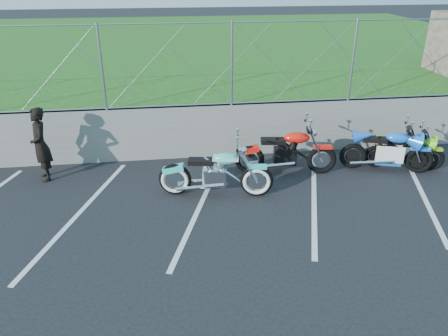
{
  "coord_description": "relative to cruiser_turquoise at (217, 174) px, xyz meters",
  "views": [
    {
      "loc": [
        -0.57,
        -6.75,
        4.47
      ],
      "look_at": [
        0.52,
        1.3,
        0.64
      ],
      "focal_mm": 35.0,
      "sensor_mm": 36.0,
      "label": 1
    }
  ],
  "objects": [
    {
      "name": "ground",
      "position": [
        -0.38,
        -1.35,
        -0.48
      ],
      "size": [
        90.0,
        90.0,
        0.0
      ],
      "primitive_type": "plane",
      "color": "black",
      "rests_on": "ground"
    },
    {
      "name": "chain_link_fence",
      "position": [
        -0.38,
        2.15,
        1.82
      ],
      "size": [
        28.0,
        0.03,
        2.0
      ],
      "color": "gray",
      "rests_on": "retaining_wall"
    },
    {
      "name": "parking_lines",
      "position": [
        0.82,
        -0.35,
        -0.48
      ],
      "size": [
        18.29,
        4.31,
        0.01
      ],
      "color": "silver",
      "rests_on": "ground"
    },
    {
      "name": "sportbike_green",
      "position": [
        4.59,
        0.72,
        -0.07
      ],
      "size": [
        1.82,
        0.71,
        0.96
      ],
      "rotation": [
        0.0,
        0.0,
        -0.27
      ],
      "color": "black",
      "rests_on": "ground"
    },
    {
      "name": "cruiser_turquoise",
      "position": [
        0.0,
        0.0,
        0.0
      ],
      "size": [
        2.39,
        0.75,
        1.2
      ],
      "rotation": [
        0.0,
        0.0,
        -0.18
      ],
      "color": "black",
      "rests_on": "ground"
    },
    {
      "name": "sportbike_blue",
      "position": [
        4.1,
        0.67,
        -0.01
      ],
      "size": [
        2.05,
        0.86,
        1.1
      ],
      "rotation": [
        0.0,
        0.0,
        -0.31
      ],
      "color": "black",
      "rests_on": "ground"
    },
    {
      "name": "grass_field",
      "position": [
        -0.38,
        12.15,
        0.17
      ],
      "size": [
        30.0,
        20.0,
        1.3
      ],
      "primitive_type": "cube",
      "color": "#1E5115",
      "rests_on": "ground"
    },
    {
      "name": "retaining_wall",
      "position": [
        -0.38,
        2.15,
        0.17
      ],
      "size": [
        30.0,
        0.22,
        1.3
      ],
      "primitive_type": "cube",
      "color": "slate",
      "rests_on": "ground"
    },
    {
      "name": "naked_orange",
      "position": [
        1.73,
        0.83,
        0.02
      ],
      "size": [
        2.35,
        0.8,
        1.17
      ],
      "rotation": [
        0.0,
        0.0,
        -0.14
      ],
      "color": "black",
      "rests_on": "ground"
    },
    {
      "name": "person_standing",
      "position": [
        -3.77,
        1.28,
        0.36
      ],
      "size": [
        0.59,
        0.71,
        1.67
      ],
      "primitive_type": "imported",
      "rotation": [
        0.0,
        0.0,
        -1.22
      ],
      "color": "black",
      "rests_on": "ground"
    }
  ]
}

